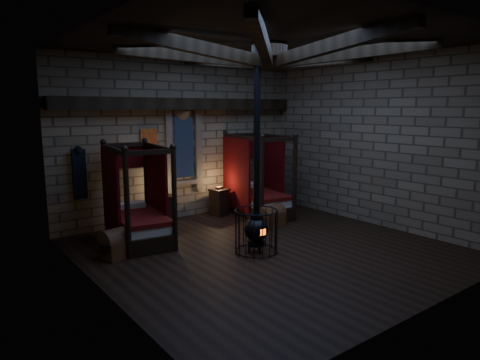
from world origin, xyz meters
TOP-DOWN VIEW (x-y plane):
  - room at (-0.00, 0.09)m, footprint 7.02×7.02m
  - bed_left at (-1.93, 2.19)m, footprint 1.35×2.17m
  - bed_right at (1.73, 2.48)m, footprint 1.41×2.26m
  - trunk_left at (-2.59, 1.48)m, footprint 0.90×0.67m
  - trunk_right at (1.21, 1.29)m, footprint 0.82×0.61m
  - nightstand_left at (-0.85, 3.03)m, footprint 0.50×0.48m
  - nightstand_right at (0.84, 3.02)m, footprint 0.54×0.53m
  - stove at (-0.31, -0.01)m, footprint 0.88×0.88m

SIDE VIEW (x-z plane):
  - trunk_right at x=1.21m, z-range -0.03..0.52m
  - trunk_left at x=-2.59m, z-range -0.03..0.56m
  - nightstand_right at x=0.84m, z-range -0.02..0.78m
  - nightstand_left at x=-0.85m, z-range -0.07..0.86m
  - bed_left at x=-1.93m, z-range -0.54..1.60m
  - bed_right at x=1.73m, z-range -0.56..1.66m
  - stove at x=-0.31m, z-range -1.45..2.60m
  - room at x=0.00m, z-range 1.60..5.89m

